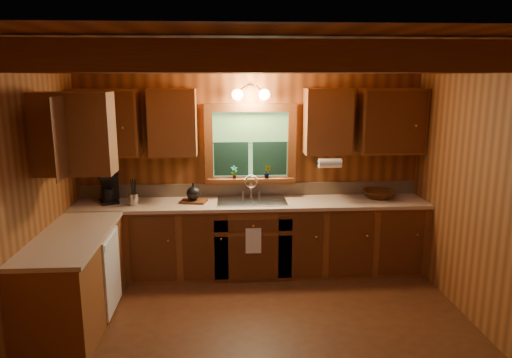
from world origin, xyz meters
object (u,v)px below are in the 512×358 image
at_px(wicker_basket, 379,194).
at_px(sink, 252,205).
at_px(coffee_maker, 109,188).
at_px(cutting_board, 194,201).

bearing_deg(wicker_basket, sink, -177.60).
xyz_separation_m(coffee_maker, wicker_basket, (3.27, -0.01, -0.12)).
distance_m(sink, coffee_maker, 1.71).
height_order(coffee_maker, cutting_board, coffee_maker).
bearing_deg(wicker_basket, cutting_board, -178.42).
bearing_deg(cutting_board, sink, 12.02).
relative_size(sink, wicker_basket, 2.11).
distance_m(coffee_maker, cutting_board, 1.01).
xyz_separation_m(sink, cutting_board, (-0.70, 0.00, 0.06)).
bearing_deg(wicker_basket, coffee_maker, 179.90).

